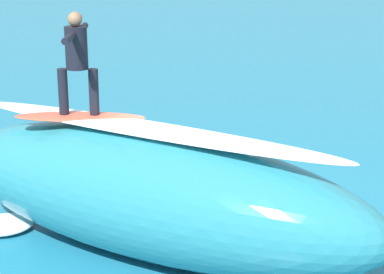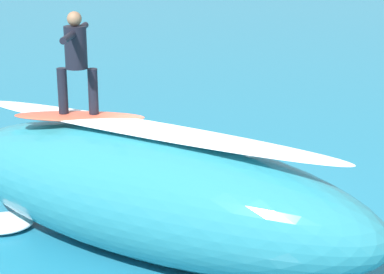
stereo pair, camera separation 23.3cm
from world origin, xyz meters
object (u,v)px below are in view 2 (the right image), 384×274
at_px(surfboard_riding, 79,116).
at_px(surfer_riding, 76,55).
at_px(surfboard_paddling, 288,198).
at_px(surfer_paddling, 282,188).

relative_size(surfboard_riding, surfer_riding, 1.30).
relative_size(surfer_riding, surfboard_paddling, 0.66).
bearing_deg(surfer_riding, surfboard_riding, 123.81).
height_order(surfboard_riding, surfer_paddling, surfboard_riding).
height_order(surfer_riding, surfboard_paddling, surfer_riding).
relative_size(surfboard_riding, surfboard_paddling, 0.86).
distance_m(surfboard_paddling, surfer_paddling, 0.22).
bearing_deg(surfer_paddling, surfboard_paddling, -0.00).
xyz_separation_m(surfer_riding, surfer_paddling, (-2.95, -2.37, -2.80)).
xyz_separation_m(surfboard_riding, surfer_riding, (0.00, -0.00, 0.98)).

